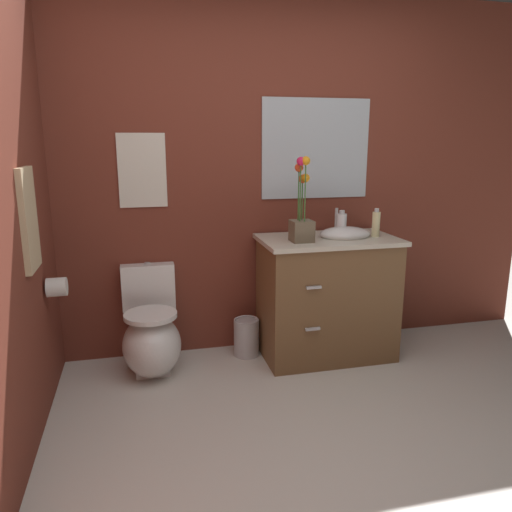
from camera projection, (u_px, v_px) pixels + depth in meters
ground_plane at (337, 495)px, 2.14m from camera, size 8.85×8.85×0.00m
wall_back at (276, 177)px, 3.52m from camera, size 4.13×0.05×2.50m
toilet at (151, 336)px, 3.25m from camera, size 0.38×0.59×0.69m
vanity_cabinet at (327, 296)px, 3.46m from camera, size 0.94×0.56×1.04m
flower_vase at (302, 216)px, 3.20m from camera, size 0.14×0.14×0.55m
soap_bottle at (376, 224)px, 3.38m from camera, size 0.05×0.05×0.20m
lotion_bottle at (341, 224)px, 3.40m from camera, size 0.07×0.07×0.18m
trash_bin at (246, 337)px, 3.51m from camera, size 0.18×0.18×0.27m
wall_poster at (142, 171)px, 3.26m from camera, size 0.31×0.01×0.49m
wall_mirror at (316, 149)px, 3.51m from camera, size 0.80×0.01×0.70m
hanging_towel at (29, 219)px, 2.47m from camera, size 0.03×0.28×0.52m
toilet_paper_roll at (57, 287)px, 2.84m from camera, size 0.11×0.11×0.11m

